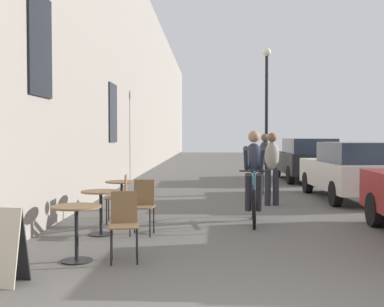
% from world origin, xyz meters
% --- Properties ---
extents(building_facade_left, '(0.54, 68.00, 8.04)m').
position_xyz_m(building_facade_left, '(-3.45, 14.00, 4.02)').
color(building_facade_left, gray).
rests_on(building_facade_left, ground_plane).
extents(cafe_table_near, '(0.64, 0.64, 0.72)m').
position_xyz_m(cafe_table_near, '(-2.09, 2.41, 0.52)').
color(cafe_table_near, black).
rests_on(cafe_table_near, ground_plane).
extents(cafe_chair_near_toward_street, '(0.44, 0.44, 0.89)m').
position_xyz_m(cafe_chair_near_toward_street, '(-1.49, 2.49, 0.52)').
color(cafe_chair_near_toward_street, black).
rests_on(cafe_chair_near_toward_street, ground_plane).
extents(cafe_table_mid, '(0.64, 0.64, 0.72)m').
position_xyz_m(cafe_table_mid, '(-2.15, 4.12, 0.52)').
color(cafe_table_mid, black).
rests_on(cafe_table_mid, ground_plane).
extents(cafe_chair_mid_toward_street, '(0.41, 0.41, 0.89)m').
position_xyz_m(cafe_chair_mid_toward_street, '(-1.47, 4.19, 0.52)').
color(cafe_chair_mid_toward_street, black).
rests_on(cafe_chair_mid_toward_street, ground_plane).
extents(cafe_table_far, '(0.64, 0.64, 0.72)m').
position_xyz_m(cafe_table_far, '(-2.11, 5.82, 0.52)').
color(cafe_table_far, black).
rests_on(cafe_table_far, ground_plane).
extents(cafe_chair_far_toward_street, '(0.41, 0.41, 0.89)m').
position_xyz_m(cafe_chair_far_toward_street, '(-2.03, 5.26, 0.52)').
color(cafe_chair_far_toward_street, black).
rests_on(cafe_chair_far_toward_street, ground_plane).
extents(cyclist_on_bicycle, '(0.52, 1.76, 1.74)m').
position_xyz_m(cyclist_on_bicycle, '(0.45, 5.39, 0.81)').
color(cyclist_on_bicycle, black).
rests_on(cyclist_on_bicycle, ground_plane).
extents(pedestrian_near, '(0.38, 0.30, 1.69)m').
position_xyz_m(pedestrian_near, '(1.07, 7.65, 0.95)').
color(pedestrian_near, '#26262D').
rests_on(pedestrian_near, ground_plane).
extents(pedestrian_mid, '(0.38, 0.30, 1.67)m').
position_xyz_m(pedestrian_mid, '(1.15, 9.84, 0.94)').
color(pedestrian_mid, '#26262D').
rests_on(pedestrian_mid, ground_plane).
extents(street_lamp, '(0.32, 0.32, 4.90)m').
position_xyz_m(street_lamp, '(1.77, 14.86, 3.11)').
color(street_lamp, black).
rests_on(street_lamp, ground_plane).
extents(parked_car_second, '(1.85, 4.14, 1.45)m').
position_xyz_m(parked_car_second, '(3.22, 8.77, 0.75)').
color(parked_car_second, beige).
rests_on(parked_car_second, ground_plane).
extents(parked_car_third, '(1.88, 4.30, 1.52)m').
position_xyz_m(parked_car_third, '(3.11, 14.03, 0.79)').
color(parked_car_third, black).
rests_on(parked_car_third, ground_plane).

